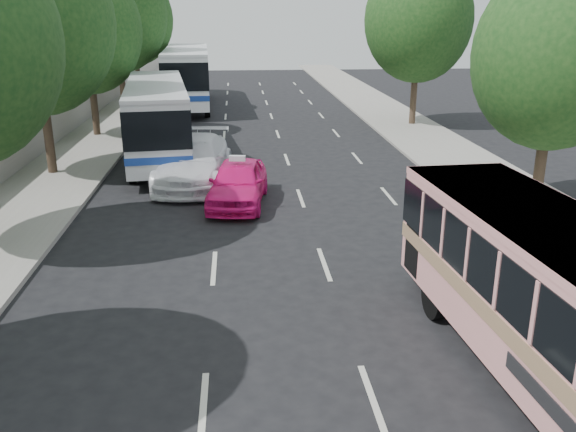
{
  "coord_description": "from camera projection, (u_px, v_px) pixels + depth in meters",
  "views": [
    {
      "loc": [
        -1.21,
        -10.71,
        6.35
      ],
      "look_at": [
        -0.02,
        3.32,
        1.6
      ],
      "focal_mm": 38.0,
      "sensor_mm": 36.0,
      "label": 1
    }
  ],
  "objects": [
    {
      "name": "ground",
      "position": [
        303.0,
        344.0,
        12.24
      ],
      "size": [
        120.0,
        120.0,
        0.0
      ],
      "primitive_type": "plane",
      "color": "black",
      "rests_on": "ground"
    },
    {
      "name": "sidewalk_left",
      "position": [
        91.0,
        143.0,
        30.42
      ],
      "size": [
        4.0,
        90.0,
        0.15
      ],
      "primitive_type": "cube",
      "color": "#9E998E",
      "rests_on": "ground"
    },
    {
      "name": "sidewalk_right",
      "position": [
        423.0,
        138.0,
        31.78
      ],
      "size": [
        4.0,
        90.0,
        0.12
      ],
      "primitive_type": "cube",
      "color": "#9E998E",
      "rests_on": "ground"
    },
    {
      "name": "low_wall",
      "position": [
        52.0,
        127.0,
        30.01
      ],
      "size": [
        0.3,
        90.0,
        1.5
      ],
      "primitive_type": "cube",
      "color": "#9E998E",
      "rests_on": "sidewalk_left"
    },
    {
      "name": "tree_left_c",
      "position": [
        35.0,
        17.0,
        22.76
      ],
      "size": [
        6.0,
        6.0,
        9.35
      ],
      "color": "#38281E",
      "rests_on": "ground"
    },
    {
      "name": "tree_left_d",
      "position": [
        88.0,
        26.0,
        30.48
      ],
      "size": [
        5.52,
        5.52,
        8.6
      ],
      "color": "#38281E",
      "rests_on": "ground"
    },
    {
      "name": "tree_left_e",
      "position": [
        117.0,
        10.0,
        37.78
      ],
      "size": [
        6.3,
        6.3,
        9.82
      ],
      "color": "#38281E",
      "rests_on": "ground"
    },
    {
      "name": "tree_left_f",
      "position": [
        134.0,
        16.0,
        45.46
      ],
      "size": [
        5.88,
        5.88,
        9.16
      ],
      "color": "#38281E",
      "rests_on": "ground"
    },
    {
      "name": "tree_right_near",
      "position": [
        559.0,
        50.0,
        18.78
      ],
      "size": [
        5.1,
        5.1,
        7.95
      ],
      "color": "#38281E",
      "rests_on": "ground"
    },
    {
      "name": "tree_right_far",
      "position": [
        421.0,
        15.0,
        33.61
      ],
      "size": [
        6.0,
        6.0,
        9.35
      ],
      "color": "#38281E",
      "rests_on": "ground"
    },
    {
      "name": "pink_bus",
      "position": [
        559.0,
        293.0,
        10.29
      ],
      "size": [
        2.95,
        9.35,
        2.94
      ],
      "rotation": [
        0.0,
        0.0,
        0.07
      ],
      "color": "pink",
      "rests_on": "ground"
    },
    {
      "name": "pink_taxi",
      "position": [
        238.0,
        183.0,
        20.89
      ],
      "size": [
        2.38,
        4.68,
        1.53
      ],
      "primitive_type": "imported",
      "rotation": [
        0.0,
        0.0,
        -0.13
      ],
      "color": "#F21580",
      "rests_on": "ground"
    },
    {
      "name": "white_pickup",
      "position": [
        194.0,
        161.0,
        23.41
      ],
      "size": [
        3.07,
        6.27,
        1.76
      ],
      "primitive_type": "imported",
      "rotation": [
        0.0,
        0.0,
        -0.1
      ],
      "color": "white",
      "rests_on": "ground"
    },
    {
      "name": "tour_coach_front",
      "position": [
        157.0,
        114.0,
        26.9
      ],
      "size": [
        3.79,
        11.55,
        3.39
      ],
      "rotation": [
        0.0,
        0.0,
        0.12
      ],
      "color": "silver",
      "rests_on": "ground"
    },
    {
      "name": "tour_coach_rear",
      "position": [
        187.0,
        72.0,
        41.77
      ],
      "size": [
        3.48,
        13.31,
        3.95
      ],
      "rotation": [
        0.0,
        0.0,
        0.05
      ],
      "color": "white",
      "rests_on": "ground"
    },
    {
      "name": "taxi_roof_sign",
      "position": [
        237.0,
        158.0,
        20.62
      ],
      "size": [
        0.57,
        0.25,
        0.18
      ],
      "primitive_type": "cube",
      "rotation": [
        0.0,
        0.0,
        -0.13
      ],
      "color": "silver",
      "rests_on": "pink_taxi"
    }
  ]
}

